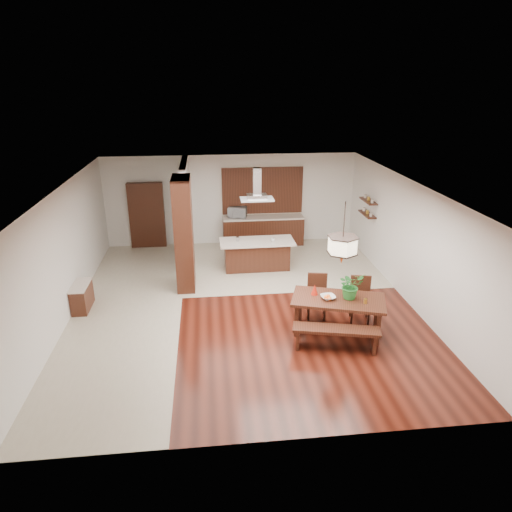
{
  "coord_description": "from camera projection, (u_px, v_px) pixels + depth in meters",
  "views": [
    {
      "loc": [
        -0.79,
        -9.84,
        5.13
      ],
      "look_at": [
        0.3,
        0.0,
        1.25
      ],
      "focal_mm": 32.0,
      "sensor_mm": 36.0,
      "label": 1
    }
  ],
  "objects": [
    {
      "name": "dining_chair_right",
      "position": [
        360.0,
        300.0,
        10.14
      ],
      "size": [
        0.54,
        0.54,
        1.03
      ],
      "primitive_type": null,
      "rotation": [
        0.0,
        0.0,
        -0.22
      ],
      "color": "black",
      "rests_on": "ground"
    },
    {
      "name": "tile_hallway",
      "position": [
        128.0,
        310.0,
        10.78
      ],
      "size": [
        2.5,
        9.0,
        0.01
      ],
      "primitive_type": "cube",
      "color": "beige",
      "rests_on": "ground"
    },
    {
      "name": "shelf_upper",
      "position": [
        368.0,
        201.0,
        13.21
      ],
      "size": [
        0.26,
        0.9,
        0.04
      ],
      "primitive_type": "cube",
      "color": "black",
      "rests_on": "room_shell"
    },
    {
      "name": "dining_chair_left",
      "position": [
        317.0,
        297.0,
        10.32
      ],
      "size": [
        0.52,
        0.52,
        1.01
      ],
      "primitive_type": null,
      "rotation": [
        0.0,
        0.0,
        -0.2
      ],
      "color": "black",
      "rests_on": "ground"
    },
    {
      "name": "rear_counter",
      "position": [
        263.0,
        231.0,
        14.88
      ],
      "size": [
        2.6,
        0.62,
        0.95
      ],
      "color": "black",
      "rests_on": "ground"
    },
    {
      "name": "hallway_console",
      "position": [
        82.0,
        297.0,
        10.74
      ],
      "size": [
        0.37,
        0.88,
        0.63
      ],
      "primitive_type": "cube",
      "color": "black",
      "rests_on": "ground"
    },
    {
      "name": "partition_pier",
      "position": [
        184.0,
        234.0,
        11.5
      ],
      "size": [
        0.45,
        1.0,
        2.9
      ],
      "primitive_type": "cube",
      "color": "black",
      "rests_on": "ground"
    },
    {
      "name": "napkin_cone",
      "position": [
        315.0,
        289.0,
        9.72
      ],
      "size": [
        0.16,
        0.16,
        0.23
      ],
      "primitive_type": "cone",
      "rotation": [
        0.0,
        0.0,
        0.08
      ],
      "color": "#B41C0C",
      "rests_on": "dining_table"
    },
    {
      "name": "gold_ornament",
      "position": [
        365.0,
        301.0,
        9.36
      ],
      "size": [
        0.09,
        0.09,
        0.1
      ],
      "primitive_type": "cylinder",
      "rotation": [
        0.0,
        0.0,
        0.36
      ],
      "color": "gold",
      "rests_on": "dining_table"
    },
    {
      "name": "room_shell",
      "position": [
        243.0,
        223.0,
        10.31
      ],
      "size": [
        9.0,
        9.04,
        2.92
      ],
      "color": "#341009",
      "rests_on": "ground"
    },
    {
      "name": "dining_table",
      "position": [
        338.0,
        307.0,
        9.66
      ],
      "size": [
        2.12,
        1.5,
        0.8
      ],
      "rotation": [
        0.0,
        0.0,
        -0.31
      ],
      "color": "black",
      "rests_on": "ground"
    },
    {
      "name": "tile_kitchen",
      "position": [
        279.0,
        263.0,
        13.5
      ],
      "size": [
        5.5,
        4.0,
        0.01
      ],
      "primitive_type": "cube",
      "color": "beige",
      "rests_on": "ground"
    },
    {
      "name": "dining_bench",
      "position": [
        336.0,
        339.0,
        9.15
      ],
      "size": [
        1.77,
        0.76,
        0.49
      ],
      "primitive_type": null,
      "rotation": [
        0.0,
        0.0,
        -0.23
      ],
      "color": "black",
      "rests_on": "ground"
    },
    {
      "name": "microwave",
      "position": [
        237.0,
        212.0,
        14.59
      ],
      "size": [
        0.66,
        0.52,
        0.32
      ],
      "primitive_type": "imported",
      "rotation": [
        0.0,
        0.0,
        -0.25
      ],
      "color": "silver",
      "rests_on": "rear_counter"
    },
    {
      "name": "shelf_lower",
      "position": [
        367.0,
        214.0,
        13.35
      ],
      "size": [
        0.26,
        0.9,
        0.04
      ],
      "primitive_type": "cube",
      "color": "black",
      "rests_on": "room_shell"
    },
    {
      "name": "foliage_plant",
      "position": [
        351.0,
        285.0,
        9.5
      ],
      "size": [
        0.63,
        0.58,
        0.58
      ],
      "primitive_type": "imported",
      "rotation": [
        0.0,
        0.0,
        0.28
      ],
      "color": "#25712A",
      "rests_on": "dining_table"
    },
    {
      "name": "soffit_band",
      "position": [
        242.0,
        187.0,
        10.01
      ],
      "size": [
        8.0,
        9.0,
        0.02
      ],
      "primitive_type": "cube",
      "color": "#391F0E",
      "rests_on": "room_shell"
    },
    {
      "name": "partition_stub",
      "position": [
        186.0,
        211.0,
        13.44
      ],
      "size": [
        0.18,
        2.4,
        2.9
      ],
      "primitive_type": "cube",
      "color": "silver",
      "rests_on": "ground"
    },
    {
      "name": "kitchen_window",
      "position": [
        262.0,
        190.0,
        14.65
      ],
      "size": [
        2.6,
        0.08,
        1.5
      ],
      "primitive_type": "cube",
      "color": "brown",
      "rests_on": "room_shell"
    },
    {
      "name": "hallway_doorway",
      "position": [
        147.0,
        215.0,
        14.47
      ],
      "size": [
        1.1,
        0.2,
        2.1
      ],
      "primitive_type": "cube",
      "color": "black",
      "rests_on": "ground"
    },
    {
      "name": "pendant_lantern",
      "position": [
        343.0,
        233.0,
        9.06
      ],
      "size": [
        0.64,
        0.64,
        1.31
      ],
      "primitive_type": null,
      "color": "beige",
      "rests_on": "room_shell"
    },
    {
      "name": "island_cup",
      "position": [
        273.0,
        240.0,
        12.73
      ],
      "size": [
        0.12,
        0.12,
        0.09
      ],
      "primitive_type": "imported",
      "rotation": [
        0.0,
        0.0,
        0.09
      ],
      "color": "silver",
      "rests_on": "kitchen_island"
    },
    {
      "name": "range_hood",
      "position": [
        257.0,
        184.0,
        12.24
      ],
      "size": [
        0.9,
        0.55,
        0.87
      ],
      "primitive_type": null,
      "color": "silver",
      "rests_on": "room_shell"
    },
    {
      "name": "kitchen_island",
      "position": [
        257.0,
        254.0,
        12.98
      ],
      "size": [
        2.09,
        0.93,
        0.86
      ],
      "rotation": [
        0.0,
        0.0,
        0.01
      ],
      "color": "black",
      "rests_on": "ground"
    },
    {
      "name": "fruit_bowl",
      "position": [
        328.0,
        297.0,
        9.55
      ],
      "size": [
        0.34,
        0.34,
        0.07
      ],
      "primitive_type": "imported",
      "rotation": [
        0.0,
        0.0,
        0.14
      ],
      "color": "beige",
      "rests_on": "dining_table"
    }
  ]
}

